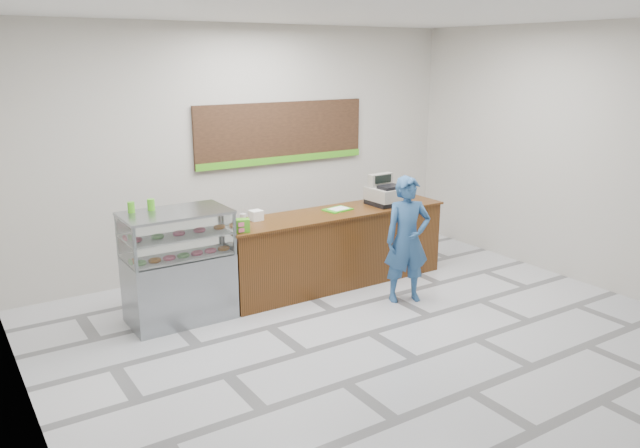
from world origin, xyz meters
TOP-DOWN VIEW (x-y plane):
  - floor at (0.00, 0.00)m, footprint 7.00×7.00m
  - back_wall at (0.00, 3.00)m, footprint 7.00×0.00m
  - ceiling at (0.00, 0.00)m, footprint 7.00×7.00m
  - sales_counter at (0.55, 1.55)m, footprint 3.26×0.76m
  - display_case at (-1.67, 1.55)m, footprint 1.22×0.72m
  - menu_board at (0.55, 2.96)m, footprint 2.80×0.06m
  - cash_register at (1.38, 1.51)m, footprint 0.46×0.48m
  - card_terminal at (1.55, 1.50)m, footprint 0.12×0.19m
  - serving_tray at (0.63, 1.60)m, footprint 0.40×0.32m
  - napkin_box at (-0.55, 1.72)m, footprint 0.15×0.15m
  - straw_cup at (-0.74, 1.70)m, footprint 0.08×0.08m
  - promo_box at (-0.94, 1.32)m, footprint 0.21×0.17m
  - donut_decal at (0.56, 1.53)m, footprint 0.15×0.15m
  - green_cup_left at (-2.10, 1.77)m, footprint 0.08×0.08m
  - green_cup_right at (-1.88, 1.76)m, footprint 0.09×0.09m
  - customer at (0.99, 0.57)m, footprint 0.69×0.57m

SIDE VIEW (x-z plane):
  - floor at x=0.00m, z-range 0.00..0.00m
  - sales_counter at x=0.55m, z-range 0.00..1.03m
  - display_case at x=-1.67m, z-range 0.01..1.34m
  - customer at x=0.99m, z-range 0.00..1.62m
  - donut_decal at x=0.56m, z-range 1.03..1.03m
  - serving_tray at x=0.63m, z-range 1.03..1.05m
  - card_terminal at x=1.55m, z-range 1.03..1.07m
  - straw_cup at x=-0.74m, z-range 1.03..1.15m
  - napkin_box at x=-0.55m, z-range 1.03..1.16m
  - promo_box at x=-0.94m, z-range 1.03..1.19m
  - cash_register at x=1.38m, z-range 0.98..1.40m
  - green_cup_left at x=-2.10m, z-range 1.33..1.45m
  - green_cup_right at x=-1.88m, z-range 1.33..1.46m
  - back_wall at x=0.00m, z-range -1.75..5.25m
  - menu_board at x=0.55m, z-range 1.48..2.38m
  - ceiling at x=0.00m, z-range 3.50..3.50m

